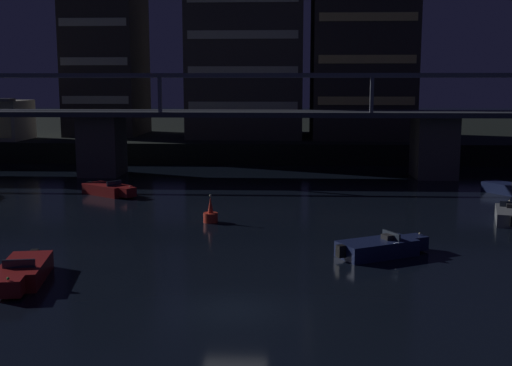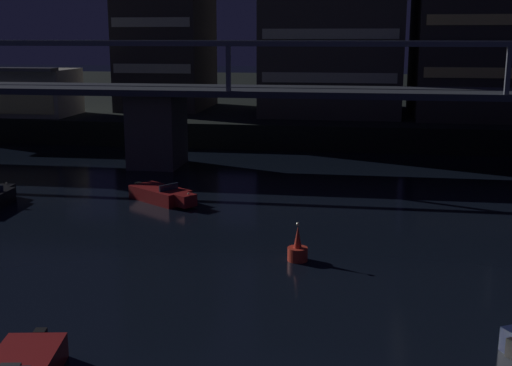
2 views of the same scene
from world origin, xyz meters
name	(u,v)px [view 2 (image 2 of 2)]	position (x,y,z in m)	size (l,w,h in m)	color
far_riverbank	(360,97)	(0.00, 83.56, 1.10)	(240.00, 80.00, 2.20)	black
river_bridge	(362,113)	(0.00, 35.55, 4.31)	(97.78, 6.40, 9.38)	#605B51
tower_west_low	(165,0)	(-20.26, 55.67, 13.33)	(8.46, 10.64, 22.55)	#38332D
tower_west_tall	(333,12)	(-2.98, 54.46, 11.94)	(13.11, 13.75, 19.79)	#423D38
waterfront_pavilion	(12,92)	(-33.44, 47.46, 4.44)	(12.40, 7.40, 4.70)	#B2AD9E
speedboat_mid_left	(162,195)	(-11.74, 24.81, 0.41)	(4.73, 3.92, 1.16)	maroon
channel_buoy	(298,250)	(-2.74, 15.42, 0.48)	(0.90, 0.90, 1.76)	red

